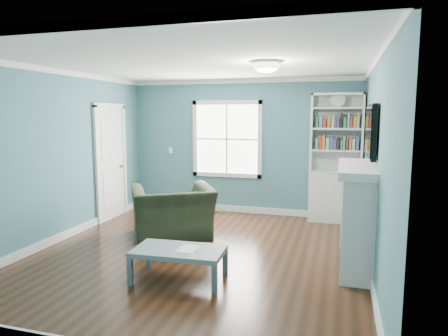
# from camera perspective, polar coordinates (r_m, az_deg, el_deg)

# --- Properties ---
(floor) EXTENTS (5.00, 5.00, 0.00)m
(floor) POSITION_cam_1_polar(r_m,az_deg,el_deg) (5.70, -3.63, -12.12)
(floor) COLOR black
(floor) RESTS_ON ground
(room_walls) EXTENTS (5.00, 5.00, 5.00)m
(room_walls) POSITION_cam_1_polar(r_m,az_deg,el_deg) (5.38, -3.77, 3.94)
(room_walls) COLOR #457280
(room_walls) RESTS_ON ground
(trim) EXTENTS (4.50, 5.00, 2.60)m
(trim) POSITION_cam_1_polar(r_m,az_deg,el_deg) (5.41, -3.74, 0.30)
(trim) COLOR white
(trim) RESTS_ON ground
(window) EXTENTS (1.40, 0.06, 1.50)m
(window) POSITION_cam_1_polar(r_m,az_deg,el_deg) (7.84, 0.42, 4.15)
(window) COLOR white
(window) RESTS_ON room_walls
(bookshelf) EXTENTS (0.90, 0.35, 2.31)m
(bookshelf) POSITION_cam_1_polar(r_m,az_deg,el_deg) (7.41, 15.59, -0.42)
(bookshelf) COLOR silver
(bookshelf) RESTS_ON ground
(fireplace) EXTENTS (0.44, 1.58, 1.30)m
(fireplace) POSITION_cam_1_polar(r_m,az_deg,el_deg) (5.40, 18.45, -6.58)
(fireplace) COLOR black
(fireplace) RESTS_ON ground
(tv) EXTENTS (0.06, 1.10, 0.65)m
(tv) POSITION_cam_1_polar(r_m,az_deg,el_deg) (5.26, 20.27, 4.97)
(tv) COLOR black
(tv) RESTS_ON fireplace
(door) EXTENTS (0.12, 0.98, 2.17)m
(door) POSITION_cam_1_polar(r_m,az_deg,el_deg) (7.67, -15.84, 0.95)
(door) COLOR silver
(door) RESTS_ON ground
(ceiling_fixture) EXTENTS (0.38, 0.38, 0.15)m
(ceiling_fixture) POSITION_cam_1_polar(r_m,az_deg,el_deg) (5.27, 6.07, 14.38)
(ceiling_fixture) COLOR white
(ceiling_fixture) RESTS_ON room_walls
(light_switch) EXTENTS (0.08, 0.01, 0.12)m
(light_switch) POSITION_cam_1_polar(r_m,az_deg,el_deg) (8.27, -7.61, 2.53)
(light_switch) COLOR white
(light_switch) RESTS_ON room_walls
(recliner) EXTENTS (1.47, 1.33, 1.08)m
(recliner) POSITION_cam_1_polar(r_m,az_deg,el_deg) (6.37, -7.40, -5.02)
(recliner) COLOR black
(recliner) RESTS_ON ground
(coffee_table) EXTENTS (1.08, 0.63, 0.38)m
(coffee_table) POSITION_cam_1_polar(r_m,az_deg,el_deg) (4.77, -6.47, -11.96)
(coffee_table) COLOR #525963
(coffee_table) RESTS_ON ground
(paper_sheet) EXTENTS (0.21, 0.27, 0.00)m
(paper_sheet) POSITION_cam_1_polar(r_m,az_deg,el_deg) (4.73, -5.25, -11.43)
(paper_sheet) COLOR white
(paper_sheet) RESTS_ON coffee_table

